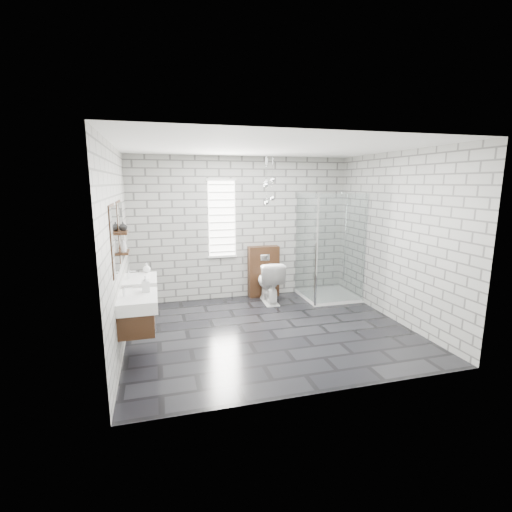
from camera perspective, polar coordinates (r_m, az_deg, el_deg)
name	(u,v)px	position (r m, az deg, el deg)	size (l,w,h in m)	color
floor	(270,331)	(5.79, 2.14, -11.40)	(4.20, 3.60, 0.02)	black
ceiling	(271,146)	(5.36, 2.36, 16.51)	(4.20, 3.60, 0.02)	white
wall_back	(242,228)	(7.14, -2.12, 4.26)	(4.20, 0.02, 2.70)	#A5A59F
wall_front	(325,271)	(3.76, 10.55, -2.28)	(4.20, 0.02, 2.70)	#A5A59F
wall_left	(117,250)	(5.19, -20.57, 0.91)	(0.02, 3.60, 2.70)	#A5A59F
wall_right	(396,237)	(6.36, 20.71, 2.69)	(0.02, 3.60, 2.70)	#A5A59F
vanity_left	(135,303)	(4.84, -18.19, -6.89)	(0.47, 0.70, 1.57)	#3B2212
vanity_right	(137,284)	(5.70, -17.77, -4.15)	(0.47, 0.70, 1.57)	#3B2212
shelf_lower	(124,252)	(5.14, -19.71, 0.53)	(0.14, 0.30, 0.03)	#3B2212
shelf_upper	(122,233)	(5.10, -19.90, 3.40)	(0.14, 0.30, 0.03)	#3B2212
window	(222,219)	(7.01, -5.28, 5.74)	(0.56, 0.05, 1.48)	white
cistern_panel	(263,271)	(7.29, 1.16, -2.39)	(0.60, 0.20, 1.00)	#3B2212
flush_plate	(265,258)	(7.12, 1.40, -0.23)	(0.18, 0.01, 0.12)	silver
shower_enclosure	(327,274)	(7.21, 10.80, -2.71)	(1.00, 1.00, 2.03)	white
pendant_cluster	(269,189)	(6.75, 1.97, 10.25)	(0.25, 0.27, 0.88)	silver
toilet	(269,282)	(6.96, 2.04, -3.96)	(0.44, 0.77, 0.79)	white
soap_bottle_a	(146,284)	(4.91, -16.63, -4.08)	(0.10, 0.10, 0.21)	#B2B2B2
soap_bottle_b	(147,268)	(5.96, -16.48, -1.75)	(0.12, 0.12, 0.15)	#B2B2B2
soap_bottle_c	(123,245)	(5.05, -19.74, 1.58)	(0.07, 0.07, 0.18)	#B2B2B2
vase	(123,226)	(5.18, -19.77, 4.34)	(0.11, 0.11, 0.12)	#B2B2B2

